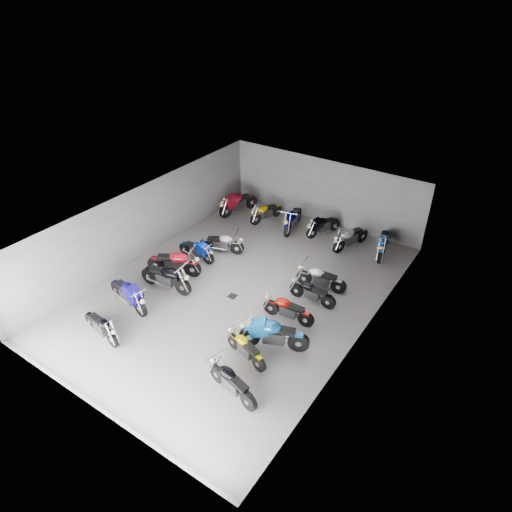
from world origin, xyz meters
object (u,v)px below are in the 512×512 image
object	(u,v)px
motorcycle_right_a	(232,382)
motorcycle_right_e	(312,292)
motorcycle_left_e	(197,250)
motorcycle_back_a	(238,203)
motorcycle_left_d	(175,263)
motorcycle_right_c	(273,334)
motorcycle_back_f	(383,243)
motorcycle_left_f	(222,243)
motorcycle_back_e	(350,237)
motorcycle_left_c	(166,277)
motorcycle_right_d	(288,309)
motorcycle_back_d	(323,226)
motorcycle_back_b	(266,212)
motorcycle_back_c	(293,219)
motorcycle_left_a	(101,326)
motorcycle_left_b	(128,294)
motorcycle_right_b	(245,348)
drain_grate	(232,296)

from	to	relation	value
motorcycle_right_a	motorcycle_right_e	size ratio (longest dim) A/B	1.05
motorcycle_left_e	motorcycle_back_a	xyz separation A→B (m)	(-1.11, 4.53, 0.11)
motorcycle_right_a	motorcycle_back_a	world-z (taller)	motorcycle_back_a
motorcycle_left_d	motorcycle_left_e	distance (m)	1.38
motorcycle_right_c	motorcycle_back_f	size ratio (longest dim) A/B	1.00
motorcycle_left_f	motorcycle_back_e	bearing A→B (deg)	105.25
motorcycle_left_c	motorcycle_right_a	xyz separation A→B (m)	(5.26, -2.77, -0.07)
motorcycle_right_a	motorcycle_right_c	bearing A→B (deg)	14.05
motorcycle_left_d	motorcycle_right_d	bearing A→B (deg)	70.13
motorcycle_left_e	motorcycle_right_c	world-z (taller)	motorcycle_right_c
motorcycle_back_d	motorcycle_back_b	bearing A→B (deg)	30.22
motorcycle_left_c	motorcycle_left_f	bearing A→B (deg)	171.86
motorcycle_back_e	motorcycle_left_d	bearing A→B (deg)	67.53
motorcycle_left_e	motorcycle_back_b	size ratio (longest dim) A/B	0.98
motorcycle_back_b	motorcycle_back_c	bearing A→B (deg)	-164.17
motorcycle_left_a	motorcycle_left_f	distance (m)	6.66
motorcycle_right_c	motorcycle_left_d	bearing A→B (deg)	52.58
motorcycle_left_a	motorcycle_back_a	bearing A→B (deg)	-161.66
motorcycle_left_d	motorcycle_left_e	size ratio (longest dim) A/B	1.16
motorcycle_right_c	motorcycle_back_c	world-z (taller)	motorcycle_right_c
motorcycle_left_b	motorcycle_right_e	bearing A→B (deg)	137.51
motorcycle_back_b	motorcycle_back_d	size ratio (longest dim) A/B	1.04
motorcycle_right_b	motorcycle_back_d	distance (m)	8.83
motorcycle_right_e	motorcycle_back_b	distance (m)	6.74
drain_grate	motorcycle_left_c	xyz separation A→B (m)	(-2.42, -1.06, 0.56)
motorcycle_right_d	motorcycle_left_e	bearing A→B (deg)	71.47
motorcycle_right_d	motorcycle_back_b	xyz separation A→B (m)	(-4.80, 5.90, 0.00)
motorcycle_back_a	motorcycle_back_e	xyz separation A→B (m)	(6.19, 0.10, -0.05)
motorcycle_left_d	motorcycle_back_e	size ratio (longest dim) A/B	1.05
motorcycle_left_a	motorcycle_right_b	xyz separation A→B (m)	(4.66, 1.94, -0.02)
motorcycle_left_a	motorcycle_right_e	xyz separation A→B (m)	(5.02, 5.76, -0.01)
motorcycle_right_c	motorcycle_back_e	world-z (taller)	motorcycle_right_c
motorcycle_right_a	motorcycle_back_f	distance (m)	10.06
motorcycle_right_d	motorcycle_back_d	distance (m)	6.51
drain_grate	motorcycle_right_b	world-z (taller)	motorcycle_right_b
motorcycle_right_a	motorcycle_right_e	bearing A→B (deg)	14.39
motorcycle_back_b	motorcycle_back_c	xyz separation A→B (m)	(1.54, 0.00, 0.07)
motorcycle_left_b	motorcycle_left_f	bearing A→B (deg)	-175.06
motorcycle_back_a	motorcycle_left_c	bearing A→B (deg)	117.95
motorcycle_left_e	motorcycle_back_f	xyz separation A→B (m)	(6.49, 4.93, 0.08)
motorcycle_back_b	motorcycle_right_b	bearing A→B (deg)	134.89
motorcycle_back_b	motorcycle_left_b	bearing A→B (deg)	102.36
motorcycle_right_d	motorcycle_back_f	size ratio (longest dim) A/B	0.89
motorcycle_left_b	motorcycle_back_b	xyz separation A→B (m)	(0.50, 8.57, -0.08)
motorcycle_right_c	motorcycle_back_c	size ratio (longest dim) A/B	0.99
motorcycle_back_d	motorcycle_left_d	bearing A→B (deg)	84.44
motorcycle_back_e	motorcycle_left_f	bearing A→B (deg)	56.29
motorcycle_right_e	motorcycle_left_a	bearing A→B (deg)	137.50
motorcycle_left_b	motorcycle_back_e	bearing A→B (deg)	160.53
motorcycle_left_c	motorcycle_left_d	bearing A→B (deg)	-160.93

